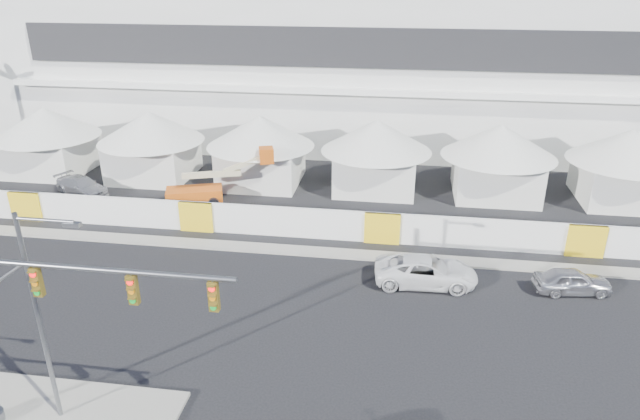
# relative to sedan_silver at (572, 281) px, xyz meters

# --- Properties ---
(ground) EXTENTS (160.00, 160.00, 0.00)m
(ground) POSITION_rel_sedan_silver_xyz_m (-16.24, -10.05, -0.67)
(ground) COLOR black
(ground) RESTS_ON ground
(far_curb) EXTENTS (80.00, 1.20, 0.12)m
(far_curb) POSITION_rel_sedan_silver_xyz_m (3.76, 2.45, -0.61)
(far_curb) COLOR gray
(far_curb) RESTS_ON ground
(stadium) EXTENTS (80.00, 24.80, 21.98)m
(stadium) POSITION_rel_sedan_silver_xyz_m (-7.53, 31.45, 8.78)
(stadium) COLOR silver
(stadium) RESTS_ON ground
(tent_row) EXTENTS (53.40, 8.40, 5.40)m
(tent_row) POSITION_rel_sedan_silver_xyz_m (-15.74, 13.95, 2.48)
(tent_row) COLOR silver
(tent_row) RESTS_ON ground
(hoarding_fence) EXTENTS (70.00, 0.25, 2.00)m
(hoarding_fence) POSITION_rel_sedan_silver_xyz_m (-10.24, 4.45, 0.33)
(hoarding_fence) COLOR white
(hoarding_fence) RESTS_ON ground
(sedan_silver) EXTENTS (2.08, 4.11, 1.34)m
(sedan_silver) POSITION_rel_sedan_silver_xyz_m (0.00, 0.00, 0.00)
(sedan_silver) COLOR #AAABAF
(sedan_silver) RESTS_ON ground
(pickup_curb) EXTENTS (2.79, 5.64, 1.54)m
(pickup_curb) POSITION_rel_sedan_silver_xyz_m (-7.65, -0.23, 0.10)
(pickup_curb) COLOR white
(pickup_curb) RESTS_ON ground
(lot_car_c) EXTENTS (3.69, 4.99, 1.34)m
(lot_car_c) POSITION_rel_sedan_silver_xyz_m (-33.06, 9.30, 0.00)
(lot_car_c) COLOR #ADAEB2
(lot_car_c) RESTS_ON ground
(traffic_mast) EXTENTS (10.27, 0.78, 7.98)m
(traffic_mast) POSITION_rel_sedan_silver_xyz_m (-21.97, -13.15, 3.88)
(traffic_mast) COLOR slate
(traffic_mast) RESTS_ON median_island
(streetlight_median) EXTENTS (2.34, 0.23, 8.45)m
(streetlight_median) POSITION_rel_sedan_silver_xyz_m (-21.49, -12.46, 4.33)
(streetlight_median) COLOR gray
(streetlight_median) RESTS_ON median_island
(boom_lift) EXTENTS (8.09, 2.94, 3.97)m
(boom_lift) POSITION_rel_sedan_silver_xyz_m (-23.20, 8.70, 0.40)
(boom_lift) COLOR #CD5613
(boom_lift) RESTS_ON ground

